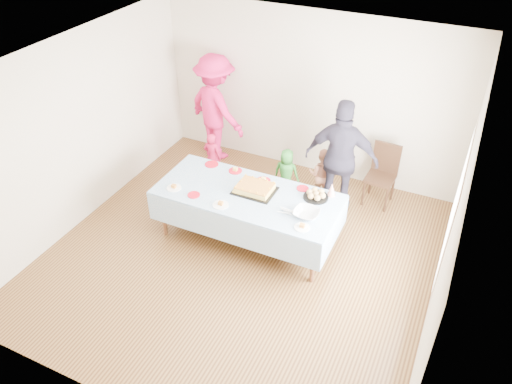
# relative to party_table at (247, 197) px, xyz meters

# --- Properties ---
(ground) EXTENTS (5.00, 5.00, 0.00)m
(ground) POSITION_rel_party_table_xyz_m (0.07, -0.36, -0.72)
(ground) COLOR #432713
(ground) RESTS_ON ground
(room_walls) EXTENTS (5.04, 5.04, 2.72)m
(room_walls) POSITION_rel_party_table_xyz_m (0.12, -0.36, 1.05)
(room_walls) COLOR beige
(room_walls) RESTS_ON ground
(party_table) EXTENTS (2.50, 1.10, 0.78)m
(party_table) POSITION_rel_party_table_xyz_m (0.00, 0.00, 0.00)
(party_table) COLOR #522E1C
(party_table) RESTS_ON ground
(birthday_cake) EXTENTS (0.55, 0.43, 0.10)m
(birthday_cake) POSITION_rel_party_table_xyz_m (0.07, 0.10, 0.10)
(birthday_cake) COLOR black
(birthday_cake) RESTS_ON party_table
(rolls_tray) EXTENTS (0.34, 0.34, 0.10)m
(rolls_tray) POSITION_rel_party_table_xyz_m (0.87, 0.31, 0.10)
(rolls_tray) COLOR black
(rolls_tray) RESTS_ON party_table
(punch_bowl) EXTENTS (0.33, 0.33, 0.08)m
(punch_bowl) POSITION_rel_party_table_xyz_m (0.89, -0.12, 0.10)
(punch_bowl) COLOR silver
(punch_bowl) RESTS_ON party_table
(party_hat) EXTENTS (0.11, 0.11, 0.19)m
(party_hat) POSITION_rel_party_table_xyz_m (1.03, 0.45, 0.15)
(party_hat) COLOR white
(party_hat) RESTS_ON party_table
(fork_pile) EXTENTS (0.24, 0.18, 0.07)m
(fork_pile) POSITION_rel_party_table_xyz_m (0.65, -0.17, 0.09)
(fork_pile) COLOR white
(fork_pile) RESTS_ON party_table
(plate_red_far_a) EXTENTS (0.20, 0.20, 0.01)m
(plate_red_far_a) POSITION_rel_party_table_xyz_m (-0.80, 0.44, 0.06)
(plate_red_far_a) COLOR red
(plate_red_far_a) RESTS_ON party_table
(plate_red_far_b) EXTENTS (0.19, 0.19, 0.01)m
(plate_red_far_b) POSITION_rel_party_table_xyz_m (-0.40, 0.43, 0.06)
(plate_red_far_b) COLOR red
(plate_red_far_b) RESTS_ON party_table
(plate_red_far_c) EXTENTS (0.20, 0.20, 0.01)m
(plate_red_far_c) POSITION_rel_party_table_xyz_m (0.07, 0.37, 0.06)
(plate_red_far_c) COLOR red
(plate_red_far_c) RESTS_ON party_table
(plate_red_far_d) EXTENTS (0.17, 0.17, 0.01)m
(plate_red_far_d) POSITION_rel_party_table_xyz_m (0.63, 0.43, 0.06)
(plate_red_far_d) COLOR red
(plate_red_far_d) RESTS_ON party_table
(plate_red_near) EXTENTS (0.17, 0.17, 0.01)m
(plate_red_near) POSITION_rel_party_table_xyz_m (-0.63, -0.34, 0.06)
(plate_red_near) COLOR red
(plate_red_near) RESTS_ON party_table
(plate_white_left) EXTENTS (0.20, 0.20, 0.01)m
(plate_white_left) POSITION_rel_party_table_xyz_m (-0.97, -0.31, 0.06)
(plate_white_left) COLOR white
(plate_white_left) RESTS_ON party_table
(plate_white_mid) EXTENTS (0.21, 0.21, 0.01)m
(plate_white_mid) POSITION_rel_party_table_xyz_m (-0.20, -0.38, 0.06)
(plate_white_mid) COLOR white
(plate_white_mid) RESTS_ON party_table
(plate_white_right) EXTENTS (0.20, 0.20, 0.01)m
(plate_white_right) POSITION_rel_party_table_xyz_m (0.93, -0.36, 0.06)
(plate_white_right) COLOR white
(plate_white_right) RESTS_ON party_table
(dining_chair) EXTENTS (0.44, 0.44, 0.97)m
(dining_chair) POSITION_rel_party_table_xyz_m (1.46, 1.73, -0.19)
(dining_chair) COLOR black
(dining_chair) RESTS_ON ground
(toddler_left) EXTENTS (0.32, 0.21, 0.86)m
(toddler_left) POSITION_rel_party_table_xyz_m (-1.18, 1.12, -0.29)
(toddler_left) COLOR #B5163E
(toddler_left) RESTS_ON ground
(toddler_mid) EXTENTS (0.42, 0.29, 0.83)m
(toddler_mid) POSITION_rel_party_table_xyz_m (0.08, 1.21, -0.31)
(toddler_mid) COLOR #277226
(toddler_mid) RESTS_ON ground
(toddler_right) EXTENTS (0.46, 0.37, 0.89)m
(toddler_right) POSITION_rel_party_table_xyz_m (0.61, 1.37, -0.28)
(toddler_right) COLOR tan
(toddler_right) RESTS_ON ground
(adult_left) EXTENTS (1.38, 1.08, 1.87)m
(adult_left) POSITION_rel_party_table_xyz_m (-1.49, 1.84, 0.21)
(adult_left) COLOR #D91B5E
(adult_left) RESTS_ON ground
(adult_right) EXTENTS (1.11, 0.55, 1.82)m
(adult_right) POSITION_rel_party_table_xyz_m (0.93, 1.19, 0.19)
(adult_right) COLOR #2E2A3A
(adult_right) RESTS_ON ground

